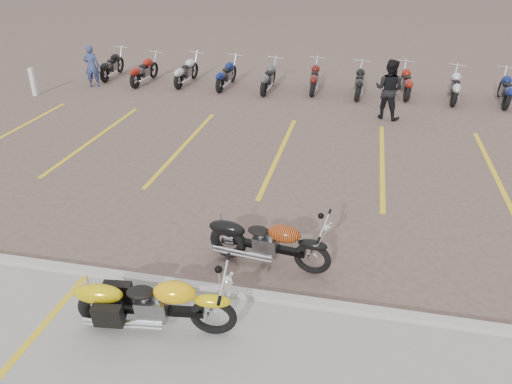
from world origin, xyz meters
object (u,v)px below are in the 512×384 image
Objects in this scene: flame_cruiser at (267,243)px; bollard at (33,82)px; yellow_cruiser at (153,304)px; person_a at (92,66)px; person_b at (389,89)px.

bollard reaches higher than flame_cruiser.
person_a reaches higher than yellow_cruiser.
flame_cruiser is 13.36m from bollard.
yellow_cruiser is 11.20m from person_b.
yellow_cruiser is 2.35× the size of bollard.
bollard reaches higher than yellow_cruiser.
bollard is (-1.49, -1.59, -0.28)m from person_a.
flame_cruiser is 1.19× the size of person_b.
person_a reaches higher than flame_cruiser.
bollard is (-12.47, -0.18, -0.43)m from person_b.
bollard is at bearing 147.83° from flame_cruiser.
bollard is at bearing 123.82° from yellow_cruiser.
person_a is at bearing 115.05° from yellow_cruiser.
person_a is (-8.82, 10.08, 0.33)m from flame_cruiser.
person_a reaches higher than bollard.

